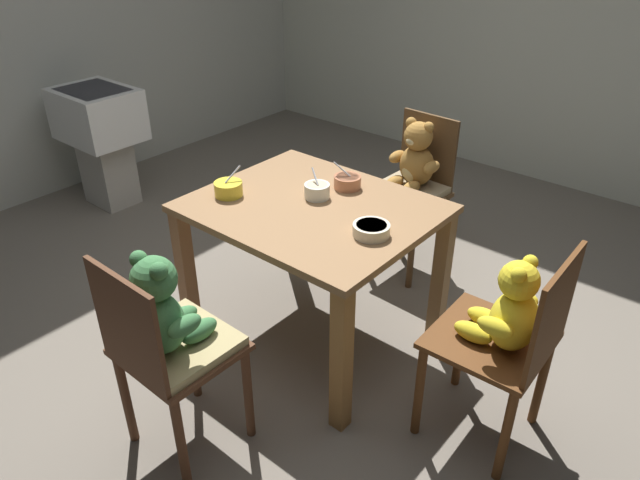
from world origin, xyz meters
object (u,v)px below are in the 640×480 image
Objects in this scene: porridge_bowl_cream_near_right at (371,230)px; porridge_bowl_terracotta_far_center at (347,182)px; dining_table at (313,230)px; teddy_chair_near_right at (508,324)px; teddy_chair_far_center at (413,174)px; porridge_bowl_white_center at (317,191)px; teddy_chair_near_front at (166,329)px; porridge_bowl_yellow_near_left at (228,188)px; sink_basin at (101,130)px.

porridge_bowl_terracotta_far_center is at bearing 139.89° from porridge_bowl_cream_near_right.
teddy_chair_near_right is at bearing -1.82° from dining_table.
dining_table is 1.17× the size of teddy_chair_far_center.
teddy_chair_near_right is 6.53× the size of porridge_bowl_terracotta_far_center.
porridge_bowl_terracotta_far_center is (0.01, 0.24, 0.15)m from dining_table.
porridge_bowl_cream_near_right is at bearing 0.40° from teddy_chair_near_right.
teddy_chair_near_right is at bearing 49.74° from teddy_chair_far_center.
porridge_bowl_cream_near_right is (0.39, -0.12, -0.01)m from porridge_bowl_white_center.
teddy_chair_near_front is at bearing -84.80° from porridge_bowl_white_center.
porridge_bowl_cream_near_right is at bearing -17.42° from porridge_bowl_white_center.
porridge_bowl_yellow_near_left is 1.75m from sink_basin.
teddy_chair_far_center reaches higher than porridge_bowl_cream_near_right.
teddy_chair_far_center is at bearing 90.31° from dining_table.
teddy_chair_near_right reaches higher than porridge_bowl_terracotta_far_center.
porridge_bowl_white_center is at bearing -7.30° from teddy_chair_near_right.
porridge_bowl_yellow_near_left is 0.91× the size of porridge_bowl_cream_near_right.
sink_basin is (-2.06, -0.04, -0.22)m from porridge_bowl_terracotta_far_center.
dining_table is 6.81× the size of porridge_bowl_cream_near_right.
teddy_chair_near_front reaches higher than porridge_bowl_white_center.
porridge_bowl_yellow_near_left is at bearing -143.12° from porridge_bowl_white_center.
sink_basin is at bearing -5.82° from teddy_chair_near_right.
porridge_bowl_terracotta_far_center is 2.07m from sink_basin.
teddy_chair_far_center reaches higher than porridge_bowl_white_center.
porridge_bowl_terracotta_far_center is at bearing 88.33° from dining_table.
teddy_chair_far_center is 6.39× the size of porridge_bowl_yellow_near_left.
porridge_bowl_white_center is at bearing 162.58° from porridge_bowl_cream_near_right.
teddy_chair_far_center is (-0.05, 1.71, -0.00)m from teddy_chair_near_front.
dining_table is at bearing -3.24° from teddy_chair_near_right.
porridge_bowl_terracotta_far_center is at bearing 48.38° from porridge_bowl_yellow_near_left.
porridge_bowl_yellow_near_left is at bearing -12.34° from sink_basin.
porridge_bowl_cream_near_right is at bearing -40.11° from porridge_bowl_terracotta_far_center.
sink_basin is at bearing 167.66° from porridge_bowl_yellow_near_left.
teddy_chair_near_right is at bearing 6.04° from porridge_bowl_yellow_near_left.
teddy_chair_near_front is at bearing -26.70° from sink_basin.
teddy_chair_far_center is at bearing 70.99° from porridge_bowl_yellow_near_left.
porridge_bowl_white_center is at bearing 36.88° from porridge_bowl_yellow_near_left.
teddy_chair_near_front is 0.87m from porridge_bowl_cream_near_right.
porridge_bowl_cream_near_right is (0.30, 0.80, 0.16)m from teddy_chair_near_front.
teddy_chair_far_center reaches higher than dining_table.
sink_basin is (-2.40, 0.25, -0.21)m from porridge_bowl_cream_near_right.
porridge_bowl_white_center is (0.32, 0.24, -0.00)m from porridge_bowl_yellow_near_left.
porridge_bowl_yellow_near_left is at bearing -154.62° from dining_table.
teddy_chair_far_center is 1.08× the size of sink_basin.
dining_table is 7.68× the size of porridge_bowl_terracotta_far_center.
teddy_chair_near_front is 7.29× the size of porridge_bowl_white_center.
porridge_bowl_cream_near_right is at bearing -5.96° from sink_basin.
porridge_bowl_cream_near_right is (-0.60, -0.02, 0.18)m from teddy_chair_near_right.
porridge_bowl_white_center is (-0.04, 0.07, 0.16)m from dining_table.
porridge_bowl_white_center is (-0.03, -0.78, 0.17)m from teddy_chair_far_center.
porridge_bowl_white_center is 0.41m from porridge_bowl_cream_near_right.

